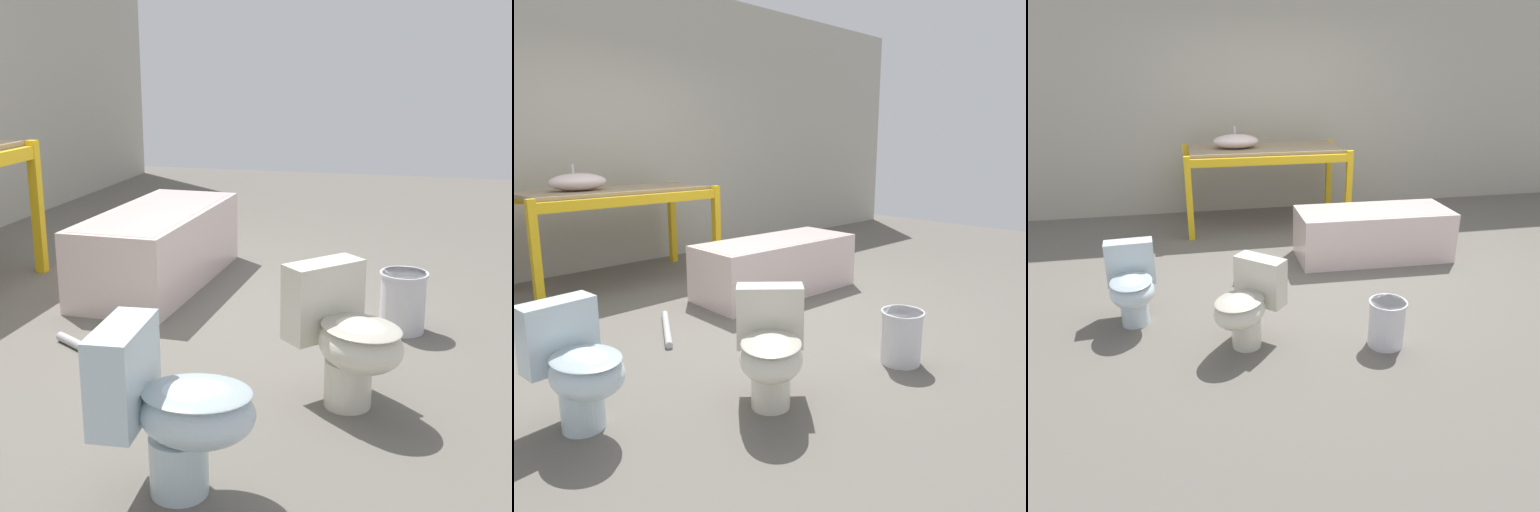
{
  "view_description": "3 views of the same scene",
  "coord_description": "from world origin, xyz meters",
  "views": [
    {
      "loc": [
        -3.75,
        -1.59,
        1.49
      ],
      "look_at": [
        -0.51,
        -0.79,
        0.58
      ],
      "focal_mm": 50.0,
      "sensor_mm": 36.0,
      "label": 1
    },
    {
      "loc": [
        -2.54,
        -3.04,
        1.38
      ],
      "look_at": [
        -0.33,
        -0.78,
        0.68
      ],
      "focal_mm": 35.0,
      "sensor_mm": 36.0,
      "label": 2
    },
    {
      "loc": [
        -1.19,
        -4.42,
        1.94
      ],
      "look_at": [
        -0.47,
        -0.93,
        0.53
      ],
      "focal_mm": 35.0,
      "sensor_mm": 36.0,
      "label": 3
    }
  ],
  "objects": [
    {
      "name": "ground_plane",
      "position": [
        0.0,
        0.0,
        0.0
      ],
      "size": [
        12.0,
        12.0,
        0.0
      ],
      "primitive_type": "plane",
      "color": "#666059"
    },
    {
      "name": "warehouse_wall_rear",
      "position": [
        0.0,
        2.31,
        1.6
      ],
      "size": [
        10.8,
        0.08,
        3.2
      ],
      "color": "#B2AD9E",
      "rests_on": "ground_plane"
    },
    {
      "name": "shelving_rack",
      "position": [
        -0.2,
        1.57,
        0.83
      ],
      "size": [
        1.95,
        0.92,
        0.96
      ],
      "color": "yellow",
      "rests_on": "ground_plane"
    },
    {
      "name": "sink_basin",
      "position": [
        -0.54,
        1.57,
        1.04
      ],
      "size": [
        0.54,
        0.35,
        0.25
      ],
      "color": "silver",
      "rests_on": "shelving_rack"
    },
    {
      "name": "bathtub_main",
      "position": [
        0.7,
        0.2,
        0.29
      ],
      "size": [
        1.58,
        0.69,
        0.51
      ],
      "rotation": [
        0.0,
        0.0,
        -0.03
      ],
      "color": "silver",
      "rests_on": "ground_plane"
    },
    {
      "name": "toilet_near",
      "position": [
        -1.64,
        -0.76,
        0.33
      ],
      "size": [
        0.39,
        0.57,
        0.62
      ],
      "rotation": [
        0.0,
        0.0,
        0.07
      ],
      "color": "silver",
      "rests_on": "ground_plane"
    },
    {
      "name": "toilet_far",
      "position": [
        -0.81,
        -1.27,
        0.33
      ],
      "size": [
        0.63,
        0.64,
        0.62
      ],
      "rotation": [
        0.0,
        0.0,
        -0.75
      ],
      "color": "silver",
      "rests_on": "ground_plane"
    },
    {
      "name": "bucket_white",
      "position": [
        0.17,
        -1.48,
        0.18
      ],
      "size": [
        0.27,
        0.27,
        0.35
      ],
      "color": "silver",
      "rests_on": "ground_plane"
    },
    {
      "name": "loose_pipe",
      "position": [
        -0.61,
        0.05,
        0.03
      ],
      "size": [
        0.39,
        0.62,
        0.05
      ],
      "color": "#B7B7BC",
      "rests_on": "ground_plane"
    }
  ]
}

